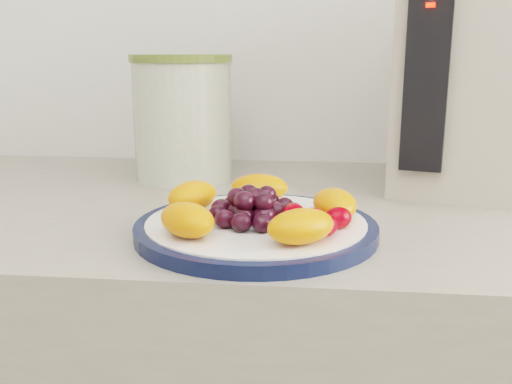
# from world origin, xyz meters

# --- Properties ---
(plate_rim) EXTENTS (0.27, 0.27, 0.01)m
(plate_rim) POSITION_xyz_m (-0.06, 1.04, 0.91)
(plate_rim) COLOR #0B1536
(plate_rim) RESTS_ON counter
(plate_face) EXTENTS (0.25, 0.25, 0.02)m
(plate_face) POSITION_xyz_m (-0.06, 1.04, 0.91)
(plate_face) COLOR white
(plate_face) RESTS_ON counter
(canister) EXTENTS (0.20, 0.20, 0.19)m
(canister) POSITION_xyz_m (-0.20, 1.33, 0.99)
(canister) COLOR #40580D
(canister) RESTS_ON counter
(canister_lid) EXTENTS (0.21, 0.21, 0.01)m
(canister_lid) POSITION_xyz_m (-0.20, 1.33, 1.09)
(canister_lid) COLOR #5A692C
(canister_lid) RESTS_ON canister
(appliance_body) EXTENTS (0.25, 0.30, 0.32)m
(appliance_body) POSITION_xyz_m (0.23, 1.32, 1.06)
(appliance_body) COLOR #B8AC9C
(appliance_body) RESTS_ON counter
(appliance_panel) EXTENTS (0.06, 0.03, 0.24)m
(appliance_panel) POSITION_xyz_m (0.15, 1.21, 1.07)
(appliance_panel) COLOR black
(appliance_panel) RESTS_ON appliance_body
(appliance_led) EXTENTS (0.01, 0.01, 0.01)m
(appliance_led) POSITION_xyz_m (0.15, 1.20, 1.16)
(appliance_led) COLOR #FF0C05
(appliance_led) RESTS_ON appliance_panel
(fruit_plate) EXTENTS (0.23, 0.23, 0.04)m
(fruit_plate) POSITION_xyz_m (-0.05, 1.04, 0.93)
(fruit_plate) COLOR orange
(fruit_plate) RESTS_ON plate_face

